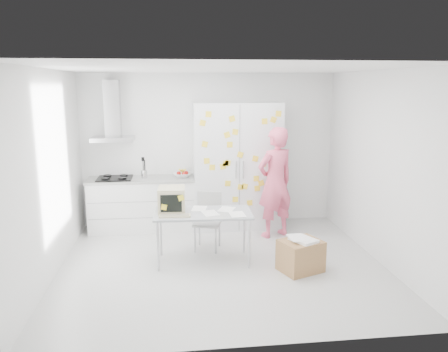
{
  "coord_description": "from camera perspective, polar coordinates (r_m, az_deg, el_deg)",
  "views": [
    {
      "loc": [
        -0.65,
        -5.75,
        2.49
      ],
      "look_at": [
        0.11,
        0.7,
        1.13
      ],
      "focal_mm": 35.0,
      "sensor_mm": 36.0,
      "label": 1
    }
  ],
  "objects": [
    {
      "name": "chair",
      "position": [
        6.75,
        -2.08,
        -5.39
      ],
      "size": [
        0.49,
        0.49,
        0.88
      ],
      "rotation": [
        0.0,
        0.0,
        -0.28
      ],
      "color": "#A4A5A2",
      "rests_on": "ground"
    },
    {
      "name": "ceiling",
      "position": [
        5.79,
        -0.29,
        13.88
      ],
      "size": [
        4.5,
        4.0,
        0.02
      ],
      "primitive_type": "cube",
      "color": "white",
      "rests_on": "walls"
    },
    {
      "name": "tall_cabinet",
      "position": [
        7.63,
        1.66,
        1.31
      ],
      "size": [
        1.5,
        0.68,
        2.2
      ],
      "color": "silver",
      "rests_on": "ground"
    },
    {
      "name": "desk",
      "position": [
        6.18,
        -5.35,
        -3.91
      ],
      "size": [
        1.39,
        0.73,
        1.08
      ],
      "rotation": [
        0.0,
        0.0,
        -0.04
      ],
      "color": "#A7ACB2",
      "rests_on": "ground"
    },
    {
      "name": "counter_run",
      "position": [
        7.74,
        -10.58,
        -3.53
      ],
      "size": [
        1.84,
        0.63,
        1.28
      ],
      "color": "white",
      "rests_on": "ground"
    },
    {
      "name": "walls",
      "position": [
        6.6,
        -0.98,
        1.85
      ],
      "size": [
        4.52,
        4.01,
        2.7
      ],
      "color": "white",
      "rests_on": "ground"
    },
    {
      "name": "range_hood",
      "position": [
        7.67,
        -14.34,
        7.46
      ],
      "size": [
        0.7,
        0.48,
        1.01
      ],
      "color": "silver",
      "rests_on": "walls"
    },
    {
      "name": "person",
      "position": [
        7.22,
        6.7,
        -0.86
      ],
      "size": [
        0.79,
        0.67,
        1.83
      ],
      "primitive_type": "imported",
      "rotation": [
        0.0,
        0.0,
        3.55
      ],
      "color": "#F25E80",
      "rests_on": "ground"
    },
    {
      "name": "cardboard_box",
      "position": [
        6.11,
        9.98,
        -10.16
      ],
      "size": [
        0.66,
        0.6,
        0.47
      ],
      "rotation": [
        0.0,
        0.0,
        0.38
      ],
      "color": "#A77948",
      "rests_on": "ground"
    },
    {
      "name": "floor",
      "position": [
        6.3,
        -0.26,
        -11.56
      ],
      "size": [
        4.5,
        4.0,
        0.02
      ],
      "primitive_type": "cube",
      "color": "silver",
      "rests_on": "ground"
    }
  ]
}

